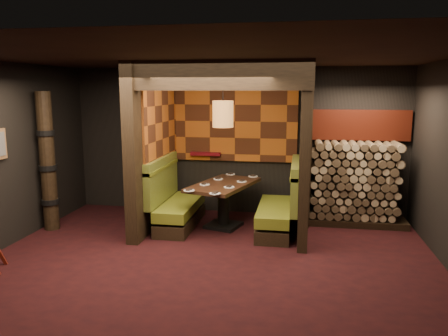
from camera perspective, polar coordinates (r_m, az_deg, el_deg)
floor at (r=6.29m, az=-2.07°, el=-12.56°), size 6.50×5.50×0.02m
ceiling at (r=5.82m, az=-2.26°, el=14.50°), size 6.50×5.50×0.02m
wall_back at (r=8.58m, az=1.67°, el=3.50°), size 6.50×0.02×2.85m
wall_front at (r=3.31m, az=-12.19°, el=-7.56°), size 6.50×0.02×2.85m
partition_left at (r=7.82m, az=-9.36°, el=2.73°), size 0.20×2.20×2.85m
partition_right at (r=7.44m, az=10.45°, el=2.32°), size 0.15×2.10×2.85m
header_beam at (r=6.50m, az=-1.14°, el=12.02°), size 2.85×0.18×0.44m
tapa_back_panel at (r=8.50m, az=1.46°, el=6.12°), size 2.40×0.06×1.55m
tapa_side_panel at (r=7.91m, az=-8.20°, el=5.93°), size 0.04×1.85×1.45m
lacquer_shelf at (r=8.61m, az=-2.40°, el=1.88°), size 0.60×0.12×0.07m
booth_bench_left at (r=7.90m, az=-6.47°, el=-4.71°), size 0.68×1.60×1.14m
booth_bench_right at (r=7.60m, az=7.42°, el=-5.32°), size 0.68×1.60×1.14m
dining_table at (r=7.74m, az=-0.07°, el=-3.71°), size 1.22×1.69×0.80m
place_settings at (r=7.68m, az=-0.07°, el=-1.92°), size 1.08×1.81×0.03m
pendant_lamp at (r=7.47m, az=-0.14°, el=7.08°), size 0.36×0.36×1.06m
totem_column at (r=8.10m, az=-22.05°, el=0.66°), size 0.31×0.31×2.40m
firewood_stack at (r=8.27m, az=17.10°, el=-1.94°), size 1.73×0.70×1.50m
mosaic_header at (r=8.45m, az=17.19°, el=5.37°), size 1.83×0.10×0.56m
bay_front_post at (r=7.70m, az=11.11°, el=2.56°), size 0.08×0.08×2.85m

